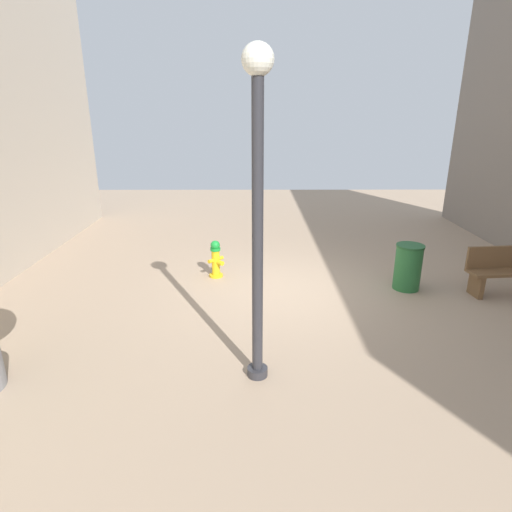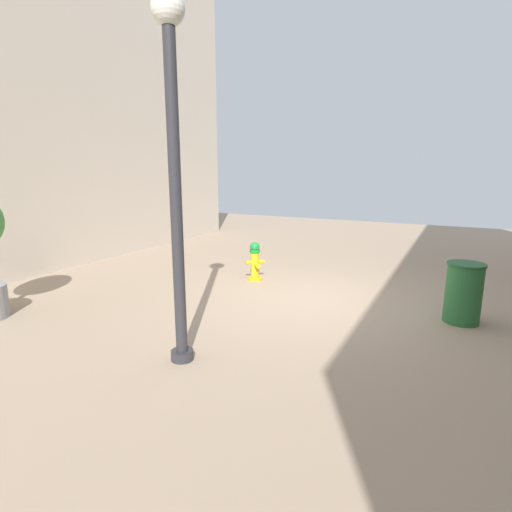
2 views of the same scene
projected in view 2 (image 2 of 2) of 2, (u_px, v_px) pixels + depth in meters
The scene contains 4 objects.
ground_plane at pixel (308, 300), 7.33m from camera, with size 23.40×23.40×0.00m, color tan.
fire_hydrant at pixel (255, 261), 8.53m from camera, with size 0.36×0.36×0.82m.
street_lamp at pixel (174, 148), 4.49m from camera, with size 0.36×0.36×4.13m.
trash_bin at pixel (463, 293), 6.17m from camera, with size 0.55×0.55×0.93m.
Camera 2 is at (-2.34, 6.66, 2.33)m, focal length 28.39 mm.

